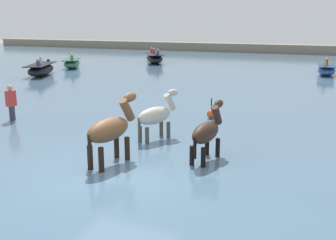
# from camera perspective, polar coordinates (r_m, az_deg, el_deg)

# --- Properties ---
(ground_plane) EXTENTS (120.00, 120.00, 0.00)m
(ground_plane) POSITION_cam_1_polar(r_m,az_deg,el_deg) (9.83, -7.44, -8.87)
(ground_plane) COLOR gray
(water_surface) EXTENTS (90.00, 90.00, 0.37)m
(water_surface) POSITION_cam_1_polar(r_m,az_deg,el_deg) (18.73, 8.14, 2.62)
(water_surface) COLOR slate
(water_surface) RESTS_ON ground
(horse_lead_bay) EXTENTS (0.69, 1.86, 2.02)m
(horse_lead_bay) POSITION_cam_1_polar(r_m,az_deg,el_deg) (9.82, -8.10, -1.54)
(horse_lead_bay) COLOR brown
(horse_lead_bay) RESTS_ON ground
(horse_trailing_pinto) EXTENTS (0.86, 1.62, 1.78)m
(horse_trailing_pinto) POSITION_cam_1_polar(r_m,az_deg,el_deg) (11.78, -1.71, 0.47)
(horse_trailing_pinto) COLOR beige
(horse_trailing_pinto) RESTS_ON ground
(horse_flank_dark_bay) EXTENTS (0.58, 1.65, 1.79)m
(horse_flank_dark_bay) POSITION_cam_1_polar(r_m,az_deg,el_deg) (10.05, 5.49, -1.90)
(horse_flank_dark_bay) COLOR #382319
(horse_flank_dark_bay) RESTS_ON ground
(boat_mid_outer) EXTENTS (2.66, 3.96, 1.20)m
(boat_mid_outer) POSITION_cam_1_polar(r_m,az_deg,el_deg) (27.38, -17.49, 6.80)
(boat_mid_outer) COLOR black
(boat_mid_outer) RESTS_ON water_surface
(boat_near_starboard) EXTENTS (3.09, 4.05, 1.23)m
(boat_near_starboard) POSITION_cam_1_polar(r_m,az_deg,el_deg) (34.06, -1.90, 8.71)
(boat_near_starboard) COLOR black
(boat_near_starboard) RESTS_ON water_surface
(boat_far_offshore) EXTENTS (1.29, 2.94, 1.12)m
(boat_far_offshore) POSITION_cam_1_polar(r_m,az_deg,el_deg) (28.27, 21.47, 6.61)
(boat_far_offshore) COLOR #28518E
(boat_far_offshore) RESTS_ON water_surface
(boat_near_port) EXTENTS (2.38, 3.15, 1.13)m
(boat_near_port) POSITION_cam_1_polar(r_m,az_deg,el_deg) (31.24, -13.42, 7.79)
(boat_near_port) COLOR #337556
(boat_near_port) RESTS_ON water_surface
(person_onlooker_left) EXTENTS (0.26, 0.35, 1.63)m
(person_onlooker_left) POSITION_cam_1_polar(r_m,az_deg,el_deg) (15.14, -21.22, 1.81)
(person_onlooker_left) COLOR #383842
(person_onlooker_left) RESTS_ON ground
(channel_buoy) EXTENTS (0.32, 0.32, 0.73)m
(channel_buoy) POSITION_cam_1_polar(r_m,az_deg,el_deg) (14.54, 6.11, 0.88)
(channel_buoy) COLOR #E54C1E
(channel_buoy) RESTS_ON water_surface
(far_shoreline) EXTENTS (80.00, 2.40, 1.31)m
(far_shoreline) POSITION_cam_1_polar(r_m,az_deg,el_deg) (46.36, 17.40, 9.32)
(far_shoreline) COLOR gray
(far_shoreline) RESTS_ON ground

